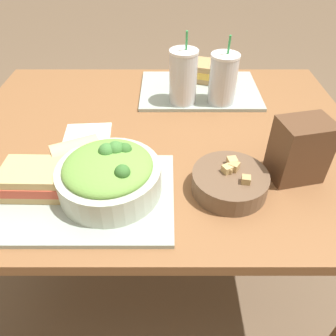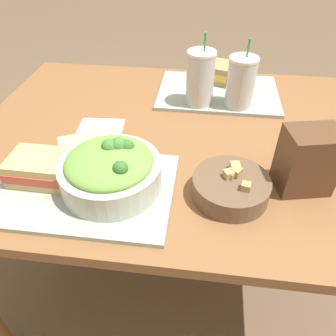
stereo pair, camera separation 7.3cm
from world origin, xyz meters
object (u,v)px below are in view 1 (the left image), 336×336
at_px(salad_bowl, 109,174).
at_px(baguette_near, 77,154).
at_px(napkin_folded, 87,133).
at_px(sandwich_far, 207,71).
at_px(drink_cup_red, 222,80).
at_px(sandwich_near, 34,179).
at_px(soup_bowl, 229,181).
at_px(chip_bag, 299,150).
at_px(drink_cup_dark, 182,79).

distance_m(salad_bowl, baguette_near, 0.13).
xyz_separation_m(baguette_near, napkin_folded, (-0.01, 0.17, -0.05)).
bearing_deg(salad_bowl, sandwich_far, 65.16).
relative_size(baguette_near, drink_cup_red, 0.63).
bearing_deg(sandwich_near, baguette_near, 49.25).
xyz_separation_m(soup_bowl, sandwich_near, (-0.46, -0.01, 0.02)).
bearing_deg(baguette_near, chip_bag, -118.58).
relative_size(salad_bowl, soup_bowl, 1.32).
height_order(soup_bowl, napkin_folded, soup_bowl).
relative_size(drink_cup_dark, napkin_folded, 1.64).
xyz_separation_m(soup_bowl, baguette_near, (-0.38, 0.08, 0.02)).
bearing_deg(soup_bowl, baguette_near, 167.94).
xyz_separation_m(salad_bowl, baguette_near, (-0.10, 0.09, -0.01)).
distance_m(soup_bowl, chip_bag, 0.19).
bearing_deg(soup_bowl, salad_bowl, -177.26).
height_order(soup_bowl, sandwich_far, sandwich_far).
bearing_deg(napkin_folded, sandwich_near, -105.05).
distance_m(sandwich_near, sandwich_far, 0.76).
height_order(baguette_near, sandwich_far, baguette_near).
relative_size(sandwich_near, baguette_near, 1.11).
relative_size(drink_cup_dark, chip_bag, 1.47).
height_order(sandwich_far, chip_bag, chip_bag).
bearing_deg(salad_bowl, chip_bag, 8.61).
distance_m(drink_cup_dark, drink_cup_red, 0.13).
xyz_separation_m(soup_bowl, drink_cup_dark, (-0.10, 0.42, 0.07)).
height_order(soup_bowl, baguette_near, baguette_near).
height_order(sandwich_far, napkin_folded, sandwich_far).
bearing_deg(napkin_folded, chip_bag, -18.84).
relative_size(sandwich_far, drink_cup_red, 0.79).
xyz_separation_m(soup_bowl, drink_cup_red, (0.03, 0.42, 0.06)).
height_order(soup_bowl, sandwich_near, sandwich_near).
distance_m(drink_cup_dark, chip_bag, 0.46).
bearing_deg(sandwich_near, drink_cup_dark, 51.34).
relative_size(drink_cup_red, chip_bag, 1.39).
bearing_deg(salad_bowl, drink_cup_red, 54.30).
relative_size(soup_bowl, chip_bag, 1.14).
bearing_deg(napkin_folded, soup_bowl, -32.30).
relative_size(baguette_near, napkin_folded, 0.97).
height_order(baguette_near, drink_cup_dark, drink_cup_dark).
distance_m(sandwich_near, chip_bag, 0.63).
distance_m(soup_bowl, drink_cup_dark, 0.44).
bearing_deg(sandwich_near, napkin_folded, 76.09).
relative_size(sandwich_far, napkin_folded, 1.22).
bearing_deg(drink_cup_red, napkin_folded, -157.26).
relative_size(sandwich_near, chip_bag, 0.97).
bearing_deg(soup_bowl, chip_bag, 17.88).
xyz_separation_m(salad_bowl, chip_bag, (0.45, 0.07, 0.02)).
relative_size(baguette_near, drink_cup_dark, 0.59).
bearing_deg(salad_bowl, napkin_folded, 112.49).
bearing_deg(drink_cup_dark, sandwich_near, -129.79).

